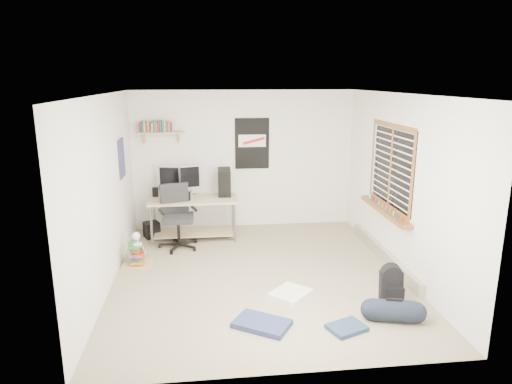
{
  "coord_description": "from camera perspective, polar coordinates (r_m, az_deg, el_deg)",
  "views": [
    {
      "loc": [
        -0.72,
        -5.93,
        2.7
      ],
      "look_at": [
        -0.02,
        0.16,
        1.17
      ],
      "focal_mm": 32.0,
      "sensor_mm": 36.0,
      "label": 1
    }
  ],
  "objects": [
    {
      "name": "subwoofer",
      "position": [
        8.16,
        -12.91,
        -4.6
      ],
      "size": [
        0.32,
        0.32,
        0.27
      ],
      "primitive_type": "cube",
      "rotation": [
        0.0,
        0.0,
        0.43
      ],
      "color": "black",
      "rests_on": "floor"
    },
    {
      "name": "desk_lamp",
      "position": [
        6.96,
        -14.61,
        -5.88
      ],
      "size": [
        0.18,
        0.24,
        0.22
      ],
      "primitive_type": "cube",
      "rotation": [
        0.0,
        0.0,
        -0.24
      ],
      "color": "white",
      "rests_on": "book_stack"
    },
    {
      "name": "poster_back_wall",
      "position": [
        8.28,
        -0.49,
        6.08
      ],
      "size": [
        0.62,
        0.03,
        0.92
      ],
      "primitive_type": "cube",
      "color": "black",
      "rests_on": "back_wall"
    },
    {
      "name": "book_stack",
      "position": [
        7.06,
        -14.63,
        -7.59
      ],
      "size": [
        0.52,
        0.47,
        0.3
      ],
      "primitive_type": "cube",
      "rotation": [
        0.0,
        0.0,
        -0.29
      ],
      "color": "brown",
      "rests_on": "floor"
    },
    {
      "name": "back_wall",
      "position": [
        8.34,
        -1.53,
        4.04
      ],
      "size": [
        4.0,
        0.01,
        2.5
      ],
      "primitive_type": "cube",
      "color": "silver",
      "rests_on": "ground"
    },
    {
      "name": "monitor_left",
      "position": [
        8.06,
        -10.77,
        0.81
      ],
      "size": [
        0.38,
        0.16,
        0.41
      ],
      "primitive_type": "cube",
      "rotation": [
        0.0,
        0.0,
        -0.18
      ],
      "color": "#97979B",
      "rests_on": "desk"
    },
    {
      "name": "keyboard",
      "position": [
        8.06,
        -8.98,
        -0.53
      ],
      "size": [
        0.44,
        0.17,
        0.02
      ],
      "primitive_type": "cube",
      "rotation": [
        0.0,
        0.0,
        -0.03
      ],
      "color": "black",
      "rests_on": "desk"
    },
    {
      "name": "tshirt",
      "position": [
        6.0,
        4.31,
        -12.48
      ],
      "size": [
        0.62,
        0.62,
        0.04
      ],
      "primitive_type": "cube",
      "rotation": [
        0.0,
        0.0,
        0.82
      ],
      "color": "silver",
      "rests_on": "floor"
    },
    {
      "name": "speaker_left",
      "position": [
        8.07,
        -12.47,
        -0.07
      ],
      "size": [
        0.1,
        0.1,
        0.19
      ],
      "primitive_type": "cube",
      "rotation": [
        0.0,
        0.0,
        -0.05
      ],
      "color": "black",
      "rests_on": "desk"
    },
    {
      "name": "duffel_bag",
      "position": [
        5.58,
        16.81,
        -13.9
      ],
      "size": [
        0.31,
        0.31,
        0.49
      ],
      "primitive_type": "cylinder",
      "rotation": [
        0.0,
        0.0,
        -0.26
      ],
      "color": "black",
      "rests_on": "floor"
    },
    {
      "name": "wall_shelf",
      "position": [
        8.15,
        -11.77,
        7.29
      ],
      "size": [
        0.8,
        0.22,
        0.24
      ],
      "primitive_type": "cube",
      "color": "tan",
      "rests_on": "back_wall"
    },
    {
      "name": "window",
      "position": [
        6.89,
        16.37,
        3.04
      ],
      "size": [
        0.1,
        1.5,
        1.26
      ],
      "primitive_type": "cube",
      "color": "brown",
      "rests_on": "right_wall"
    },
    {
      "name": "right_wall",
      "position": [
        6.68,
        17.67,
        0.86
      ],
      "size": [
        0.01,
        4.5,
        2.5
      ],
      "primitive_type": "cube",
      "color": "silver",
      "rests_on": "ground"
    },
    {
      "name": "floor",
      "position": [
        6.55,
        0.33,
        -10.31
      ],
      "size": [
        4.0,
        4.5,
        0.01
      ],
      "primitive_type": "cube",
      "color": "gray",
      "rests_on": "ground"
    },
    {
      "name": "jeans_b",
      "position": [
        5.34,
        11.27,
        -16.29
      ],
      "size": [
        0.48,
        0.42,
        0.05
      ],
      "primitive_type": "cube",
      "rotation": [
        0.0,
        0.0,
        0.38
      ],
      "color": "#21334C",
      "rests_on": "floor"
    },
    {
      "name": "desk",
      "position": [
        7.93,
        -7.79,
        -3.21
      ],
      "size": [
        1.62,
        1.05,
        0.68
      ],
      "primitive_type": "cube",
      "rotation": [
        0.0,
        0.0,
        0.28
      ],
      "color": "tan",
      "rests_on": "floor"
    },
    {
      "name": "jeans_a",
      "position": [
        5.3,
        0.74,
        -16.16
      ],
      "size": [
        0.71,
        0.64,
        0.07
      ],
      "primitive_type": "cube",
      "rotation": [
        0.0,
        0.0,
        -0.56
      ],
      "color": "navy",
      "rests_on": "floor"
    },
    {
      "name": "left_wall",
      "position": [
        6.23,
        -18.27,
        -0.1
      ],
      "size": [
        0.01,
        4.5,
        2.5
      ],
      "primitive_type": "cube",
      "color": "silver",
      "rests_on": "ground"
    },
    {
      "name": "backpack",
      "position": [
        6.01,
        16.52,
        -11.15
      ],
      "size": [
        0.3,
        0.26,
        0.36
      ],
      "primitive_type": "cube",
      "rotation": [
        0.0,
        0.0,
        -0.19
      ],
      "color": "black",
      "rests_on": "floor"
    },
    {
      "name": "ceiling",
      "position": [
        5.97,
        0.36,
        12.2
      ],
      "size": [
        4.0,
        4.5,
        0.01
      ],
      "primitive_type": "cube",
      "color": "white",
      "rests_on": "ground"
    },
    {
      "name": "monitor_right",
      "position": [
        8.05,
        -8.17,
        0.9
      ],
      "size": [
        0.38,
        0.19,
        0.41
      ],
      "primitive_type": "cube",
      "rotation": [
        0.0,
        0.0,
        0.27
      ],
      "color": "#98999D",
      "rests_on": "desk"
    },
    {
      "name": "speaker_right",
      "position": [
        7.72,
        -8.5,
        -0.6
      ],
      "size": [
        0.09,
        0.09,
        0.17
      ],
      "primitive_type": "cube",
      "rotation": [
        0.0,
        0.0,
        -0.03
      ],
      "color": "black",
      "rests_on": "desk"
    },
    {
      "name": "poster_left_wall",
      "position": [
        7.34,
        -16.45,
        4.07
      ],
      "size": [
        0.02,
        0.42,
        0.6
      ],
      "primitive_type": "cube",
      "color": "navy",
      "rests_on": "left_wall"
    },
    {
      "name": "baseboard_heater",
      "position": [
        7.26,
        15.67,
        -7.55
      ],
      "size": [
        0.08,
        2.5,
        0.18
      ],
      "primitive_type": "cube",
      "color": "#B7B2A8",
      "rests_on": "floor"
    },
    {
      "name": "office_chair",
      "position": [
        7.49,
        -9.71,
        -3.32
      ],
      "size": [
        0.84,
        0.84,
        1.04
      ],
      "primitive_type": "cube",
      "rotation": [
        0.0,
        0.0,
        0.28
      ],
      "color": "#232426",
      "rests_on": "floor"
    },
    {
      "name": "pc_tower",
      "position": [
        8.0,
        -3.98,
        1.2
      ],
      "size": [
        0.23,
        0.47,
        0.48
      ],
      "primitive_type": "cube",
      "rotation": [
        0.0,
        0.0,
        -0.03
      ],
      "color": "black",
      "rests_on": "desk"
    }
  ]
}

